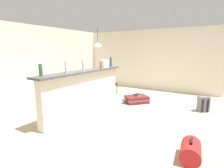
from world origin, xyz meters
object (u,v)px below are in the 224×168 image
(bottle_white, at_px, (66,67))
(bottle_amber, at_px, (101,65))
(bottle_blue, at_px, (111,62))
(bottle_green, at_px, (41,70))
(suitcase_flat_maroon, at_px, (137,99))
(dining_chair_far_side, at_px, (89,78))
(pendant_lamp, at_px, (98,44))
(grocery_bag, at_px, (104,64))
(backpack_grey, at_px, (203,104))
(duffel_bag_red, at_px, (191,151))
(bottle_clear, at_px, (83,66))
(dining_table, at_px, (99,76))
(book_stack, at_px, (137,95))
(dining_chair_near_partition, at_px, (109,81))

(bottle_white, xyz_separation_m, bottle_amber, (1.27, -0.07, -0.03))
(bottle_amber, xyz_separation_m, bottle_blue, (0.60, 0.04, 0.05))
(bottle_green, relative_size, suitcase_flat_maroon, 0.29)
(dining_chair_far_side, height_order, pendant_lamp, pendant_lamp)
(dining_chair_far_side, distance_m, pendant_lamp, 1.45)
(bottle_green, height_order, grocery_bag, bottle_green)
(bottle_blue, xyz_separation_m, dining_chair_far_side, (0.99, 1.67, -0.78))
(bottle_white, xyz_separation_m, backpack_grey, (2.44, -2.65, -1.08))
(duffel_bag_red, bearing_deg, bottle_amber, 62.00)
(bottle_clear, xyz_separation_m, bottle_amber, (0.64, -0.10, -0.02))
(bottle_amber, xyz_separation_m, duffel_bag_red, (-1.41, -2.64, -1.10))
(bottle_green, height_order, dining_table, bottle_green)
(bottle_white, xyz_separation_m, bottle_clear, (0.63, 0.04, -0.01))
(bottle_blue, xyz_separation_m, pendant_lamp, (0.91, 1.15, 0.57))
(book_stack, bearing_deg, backpack_grey, -84.89)
(bottle_blue, xyz_separation_m, dining_table, (0.93, 1.11, -0.65))
(bottle_white, relative_size, bottle_blue, 0.90)
(backpack_grey, bearing_deg, bottle_amber, 114.34)
(dining_table, relative_size, duffel_bag_red, 2.16)
(dining_chair_far_side, relative_size, book_stack, 4.01)
(pendant_lamp, height_order, backpack_grey, pendant_lamp)
(dining_table, relative_size, book_stack, 4.75)
(dining_chair_far_side, bearing_deg, grocery_bag, -128.54)
(dining_chair_near_partition, bearing_deg, bottle_clear, -165.79)
(bottle_green, xyz_separation_m, bottle_amber, (1.86, -0.17, -0.02))
(bottle_white, bearing_deg, duffel_bag_red, -92.88)
(bottle_blue, height_order, backpack_grey, bottle_blue)
(dining_table, xyz_separation_m, dining_chair_far_side, (0.07, 0.55, -0.13))
(bottle_green, relative_size, duffel_bag_red, 0.48)
(bottle_blue, bearing_deg, bottle_green, 176.88)
(duffel_bag_red, distance_m, book_stack, 3.09)
(bottle_clear, distance_m, book_stack, 2.09)
(bottle_green, relative_size, bottle_blue, 0.82)
(grocery_bag, xyz_separation_m, backpack_grey, (0.84, -2.71, -1.06))
(bottle_green, height_order, bottle_white, bottle_white)
(grocery_bag, height_order, dining_chair_far_side, grocery_bag)
(dining_chair_near_partition, height_order, dining_chair_far_side, same)
(bottle_green, relative_size, dining_table, 0.22)
(pendant_lamp, bearing_deg, dining_chair_near_partition, -96.35)
(bottle_green, height_order, bottle_blue, bottle_blue)
(pendant_lamp, bearing_deg, bottle_amber, -141.67)
(dining_chair_near_partition, bearing_deg, book_stack, -108.25)
(book_stack, bearing_deg, dining_table, 74.29)
(duffel_bag_red, bearing_deg, pendant_lamp, 52.81)
(bottle_green, height_order, book_stack, bottle_green)
(dining_chair_near_partition, bearing_deg, backpack_grey, -94.78)
(bottle_amber, bearing_deg, suitcase_flat_maroon, -35.53)
(duffel_bag_red, bearing_deg, dining_chair_far_side, 55.45)
(bottle_amber, height_order, dining_table, bottle_amber)
(bottle_amber, bearing_deg, dining_chair_far_side, 47.03)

